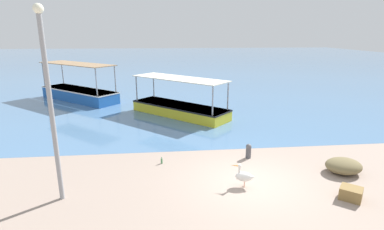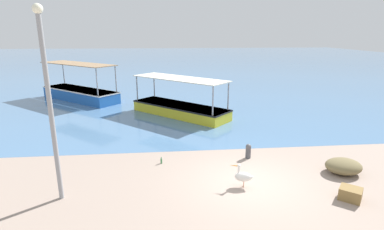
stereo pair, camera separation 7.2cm
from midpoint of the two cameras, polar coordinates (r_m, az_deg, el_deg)
The scene contains 10 objects.
ground at distance 10.74m, azimuth 10.47°, elevation -12.42°, with size 120.00×120.00×0.00m, color gray.
harbor_water at distance 57.37m, azimuth -3.06°, elevation 10.42°, with size 110.00×90.00×0.00m, color teal.
fishing_boat_far_left at distance 24.36m, azimuth -20.78°, elevation 4.03°, with size 6.54×6.02×2.77m.
fishing_boat_far_right at distance 18.56m, azimuth -2.50°, elevation 1.44°, with size 5.98×5.81×2.32m.
pelican at distance 10.25m, azimuth 9.62°, elevation -11.42°, with size 0.79×0.44×0.80m.
lamp_post at distance 9.38m, azimuth -25.71°, elevation 3.11°, with size 0.28×0.28×5.72m.
mooring_bollard at distance 12.50m, azimuth 10.55°, elevation -6.67°, with size 0.23×0.23×0.61m.
net_pile at distance 12.39m, azimuth 26.75°, elevation -8.64°, with size 1.30×1.10×0.53m, color brown.
cargo_crate at distance 10.70m, azimuth 27.84°, elevation -13.06°, with size 0.62×0.54×0.38m, color olive.
glass_bottle at distance 11.94m, azimuth -5.97°, elevation -8.69°, with size 0.07×0.07×0.27m.
Camera 1 is at (-2.89, -9.08, 4.97)m, focal length 28.00 mm.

